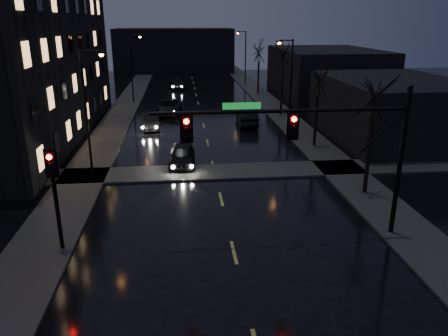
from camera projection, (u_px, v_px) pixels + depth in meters
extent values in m
cube|color=#2D2D2B|center=(117.00, 120.00, 43.63)|extent=(3.00, 140.00, 0.12)
cube|color=#2D2D2B|center=(284.00, 117.00, 45.22)|extent=(3.00, 140.00, 0.12)
cube|color=#2D2D2B|center=(215.00, 172.00, 28.89)|extent=(40.00, 3.00, 0.12)
cube|color=black|center=(6.00, 65.00, 36.25)|extent=(12.00, 30.00, 12.00)
cube|color=black|center=(391.00, 109.00, 36.62)|extent=(10.00, 14.00, 5.00)
cube|color=black|center=(326.00, 72.00, 57.31)|extent=(12.00, 18.00, 6.00)
cube|color=black|center=(174.00, 50.00, 83.36)|extent=(22.00, 10.00, 8.00)
cylinder|color=black|center=(400.00, 164.00, 19.55)|extent=(0.22, 0.22, 7.00)
cylinder|color=black|center=(282.00, 111.00, 18.22)|extent=(11.00, 0.16, 0.16)
cylinder|color=black|center=(382.00, 132.00, 18.97)|extent=(2.05, 0.10, 2.05)
cube|color=#0C591E|center=(242.00, 106.00, 17.98)|extent=(1.60, 0.04, 0.28)
cube|color=black|center=(186.00, 128.00, 18.05)|extent=(0.35, 0.28, 1.05)
sphere|color=#FF0705|center=(186.00, 122.00, 17.80)|extent=(0.22, 0.22, 0.22)
cube|color=black|center=(293.00, 126.00, 18.48)|extent=(0.35, 0.28, 1.05)
sphere|color=#FF0705|center=(294.00, 119.00, 18.22)|extent=(0.22, 0.22, 0.22)
cylinder|color=black|center=(57.00, 204.00, 18.55)|extent=(0.18, 0.18, 4.40)
cube|color=black|center=(51.00, 164.00, 17.96)|extent=(0.35, 0.28, 1.05)
sphere|color=#FF0705|center=(49.00, 157.00, 17.71)|extent=(0.22, 0.22, 0.22)
cylinder|color=black|center=(368.00, 158.00, 24.75)|extent=(0.24, 0.24, 4.40)
cylinder|color=black|center=(316.00, 121.00, 34.21)|extent=(0.24, 0.24, 4.12)
cylinder|color=black|center=(282.00, 93.00, 45.42)|extent=(0.24, 0.24, 4.68)
cylinder|color=black|center=(258.00, 78.00, 58.67)|extent=(0.24, 0.24, 4.29)
cylinder|color=black|center=(87.00, 117.00, 26.41)|extent=(0.16, 0.16, 8.00)
cylinder|color=black|center=(91.00, 51.00, 25.21)|extent=(1.20, 0.10, 0.10)
cube|color=black|center=(101.00, 53.00, 25.30)|extent=(0.50, 0.25, 0.15)
sphere|color=orange|center=(101.00, 54.00, 25.33)|extent=(0.28, 0.28, 0.28)
cylinder|color=black|center=(132.00, 69.00, 51.83)|extent=(0.16, 0.16, 8.00)
cylinder|color=black|center=(134.00, 35.00, 50.63)|extent=(1.20, 0.10, 0.10)
cube|color=black|center=(140.00, 36.00, 50.72)|extent=(0.50, 0.25, 0.15)
sphere|color=orange|center=(140.00, 37.00, 50.75)|extent=(0.28, 0.28, 0.28)
cylinder|color=black|center=(291.00, 85.00, 39.18)|extent=(0.16, 0.16, 8.00)
cylinder|color=black|center=(286.00, 40.00, 37.86)|extent=(1.20, 0.10, 0.10)
cube|color=black|center=(279.00, 42.00, 37.84)|extent=(0.50, 0.25, 0.15)
sphere|color=orange|center=(279.00, 43.00, 37.87)|extent=(0.28, 0.28, 0.28)
cylinder|color=black|center=(245.00, 59.00, 65.54)|extent=(0.16, 0.16, 8.00)
cylinder|color=black|center=(242.00, 32.00, 64.22)|extent=(1.20, 0.10, 0.10)
cube|color=black|center=(238.00, 32.00, 64.20)|extent=(0.50, 0.25, 0.15)
sphere|color=orange|center=(238.00, 33.00, 64.23)|extent=(0.28, 0.28, 0.28)
imported|color=black|center=(182.00, 155.00, 30.09)|extent=(1.94, 4.40, 1.47)
imported|color=black|center=(151.00, 122.00, 40.32)|extent=(1.84, 4.21, 1.35)
imported|color=black|center=(168.00, 107.00, 46.62)|extent=(3.05, 5.63, 1.50)
imported|color=black|center=(177.00, 84.00, 63.33)|extent=(2.64, 5.26, 1.47)
imported|color=black|center=(247.00, 117.00, 41.69)|extent=(1.85, 4.96, 1.62)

